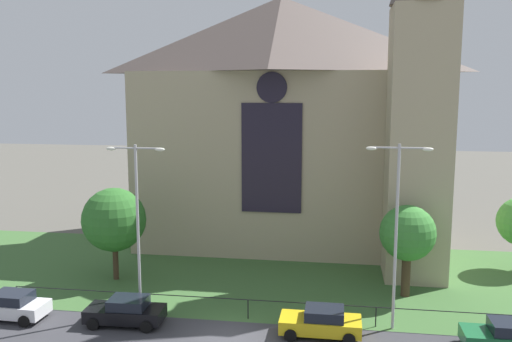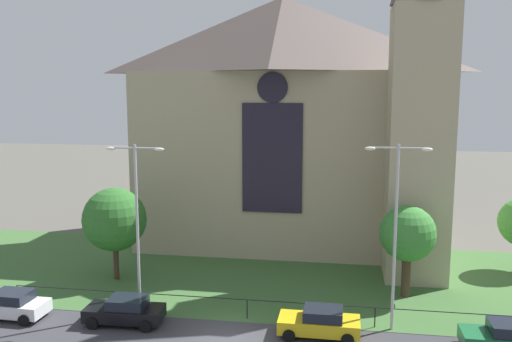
# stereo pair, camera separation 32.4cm
# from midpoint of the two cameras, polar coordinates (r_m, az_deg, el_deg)

# --- Properties ---
(ground) EXTENTS (160.00, 160.00, 0.00)m
(ground) POSITION_cam_midpoint_polar(r_m,az_deg,el_deg) (38.62, -0.17, -10.64)
(ground) COLOR #56544C
(grass_verge) EXTENTS (120.00, 20.00, 0.01)m
(grass_verge) POSITION_cam_midpoint_polar(r_m,az_deg,el_deg) (36.76, -0.66, -11.65)
(grass_verge) COLOR #3D6633
(grass_verge) RESTS_ON ground
(church_building) EXTENTS (23.20, 16.20, 26.00)m
(church_building) POSITION_cam_midpoint_polar(r_m,az_deg,el_deg) (44.73, 3.28, 5.45)
(church_building) COLOR tan
(church_building) RESTS_ON ground
(iron_railing) EXTENTS (28.01, 0.07, 1.13)m
(iron_railing) POSITION_cam_midpoint_polar(r_m,az_deg,el_deg) (31.26, -1.15, -13.52)
(iron_railing) COLOR black
(iron_railing) RESTS_ON ground
(tree_right_near) EXTENTS (3.41, 3.41, 5.72)m
(tree_right_near) POSITION_cam_midpoint_polar(r_m,az_deg,el_deg) (34.73, 15.27, -6.33)
(tree_right_near) COLOR #423021
(tree_right_near) RESTS_ON ground
(tree_left_near) EXTENTS (4.24, 4.24, 6.23)m
(tree_left_near) POSITION_cam_midpoint_polar(r_m,az_deg,el_deg) (37.64, -14.83, -4.94)
(tree_left_near) COLOR #423021
(tree_left_near) RESTS_ON ground
(streetlamp_near) EXTENTS (3.37, 0.26, 9.70)m
(streetlamp_near) POSITION_cam_midpoint_polar(r_m,az_deg,el_deg) (31.28, -12.57, -3.98)
(streetlamp_near) COLOR #B2B2B7
(streetlamp_near) RESTS_ON ground
(streetlamp_far) EXTENTS (3.37, 0.26, 9.94)m
(streetlamp_far) POSITION_cam_midpoint_polar(r_m,az_deg,el_deg) (29.33, 14.16, -4.61)
(streetlamp_far) COLOR #B2B2B7
(streetlamp_far) RESTS_ON ground
(parked_car_white) EXTENTS (4.24, 2.10, 1.51)m
(parked_car_white) POSITION_cam_midpoint_polar(r_m,az_deg,el_deg) (34.33, -24.53, -12.64)
(parked_car_white) COLOR silver
(parked_car_white) RESTS_ON ground
(parked_car_black) EXTENTS (4.26, 2.14, 1.51)m
(parked_car_black) POSITION_cam_midpoint_polar(r_m,az_deg,el_deg) (31.51, -13.70, -14.02)
(parked_car_black) COLOR black
(parked_car_black) RESTS_ON ground
(parked_car_yellow) EXTENTS (4.21, 2.04, 1.51)m
(parked_car_yellow) POSITION_cam_midpoint_polar(r_m,az_deg,el_deg) (29.57, 6.50, -15.38)
(parked_car_yellow) COLOR gold
(parked_car_yellow) RESTS_ON ground
(parked_car_green) EXTENTS (4.20, 2.02, 1.51)m
(parked_car_green) POSITION_cam_midpoint_polar(r_m,az_deg,el_deg) (30.40, 24.49, -15.45)
(parked_car_green) COLOR #196033
(parked_car_green) RESTS_ON ground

